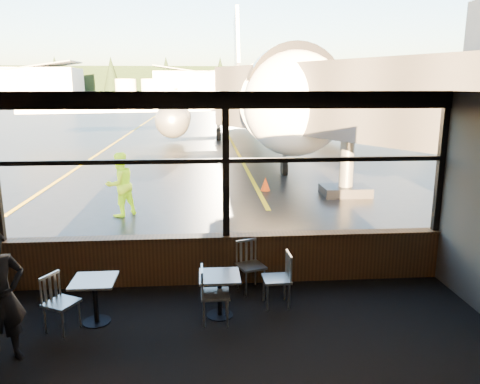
{
  "coord_description": "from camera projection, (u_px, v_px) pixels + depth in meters",
  "views": [
    {
      "loc": [
        -0.4,
        -8.14,
        3.6
      ],
      "look_at": [
        0.33,
        1.0,
        1.5
      ],
      "focal_mm": 35.0,
      "sensor_mm": 36.0,
      "label": 1
    }
  ],
  "objects": [
    {
      "name": "ground_plane",
      "position": [
        203.0,
        99.0,
        125.34
      ],
      "size": [
        520.0,
        520.0,
        0.0
      ],
      "primitive_type": "plane",
      "color": "black",
      "rests_on": "ground"
    },
    {
      "name": "carpet_floor",
      "position": [
        239.0,
        380.0,
        5.82
      ],
      "size": [
        8.0,
        6.0,
        0.01
      ],
      "primitive_type": "cube",
      "color": "black",
      "rests_on": "ground"
    },
    {
      "name": "ceiling",
      "position": [
        239.0,
        94.0,
        5.04
      ],
      "size": [
        8.0,
        6.0,
        0.04
      ],
      "primitive_type": "cube",
      "color": "#38332D",
      "rests_on": "ground"
    },
    {
      "name": "window_sill",
      "position": [
        226.0,
        260.0,
        8.64
      ],
      "size": [
        8.0,
        0.28,
        0.9
      ],
      "primitive_type": "cube",
      "color": "#523119",
      "rests_on": "ground"
    },
    {
      "name": "window_header",
      "position": [
        225.0,
        100.0,
        7.99
      ],
      "size": [
        8.0,
        0.18,
        0.3
      ],
      "primitive_type": "cube",
      "color": "black",
      "rests_on": "ground"
    },
    {
      "name": "mullion_centre",
      "position": [
        226.0,
        166.0,
        8.25
      ],
      "size": [
        0.12,
        0.12,
        2.6
      ],
      "primitive_type": "cube",
      "color": "black",
      "rests_on": "ground"
    },
    {
      "name": "mullion_right",
      "position": [
        441.0,
        163.0,
        8.55
      ],
      "size": [
        0.12,
        0.12,
        2.6
      ],
      "primitive_type": "cube",
      "color": "black",
      "rests_on": "ground"
    },
    {
      "name": "window_transom",
      "position": [
        226.0,
        161.0,
        8.23
      ],
      "size": [
        8.0,
        0.1,
        0.08
      ],
      "primitive_type": "cube",
      "color": "black",
      "rests_on": "ground"
    },
    {
      "name": "airliner",
      "position": [
        254.0,
        56.0,
        29.51
      ],
      "size": [
        29.52,
        35.41,
        10.81
      ],
      "primitive_type": null,
      "rotation": [
        0.0,
        0.0,
        -0.0
      ],
      "color": "white",
      "rests_on": "ground_plane"
    },
    {
      "name": "jet_bridge",
      "position": [
        338.0,
        124.0,
        13.81
      ],
      "size": [
        9.32,
        11.39,
        4.97
      ],
      "primitive_type": null,
      "color": "#2D2D30",
      "rests_on": "ground_plane"
    },
    {
      "name": "cafe_table_near",
      "position": [
        220.0,
        296.0,
        7.39
      ],
      "size": [
        0.64,
        0.64,
        0.7
      ],
      "primitive_type": null,
      "color": "gray",
      "rests_on": "carpet_floor"
    },
    {
      "name": "cafe_table_mid",
      "position": [
        95.0,
        301.0,
        7.18
      ],
      "size": [
        0.65,
        0.65,
        0.72
      ],
      "primitive_type": null,
      "color": "#ADA79F",
      "rests_on": "carpet_floor"
    },
    {
      "name": "chair_near_e",
      "position": [
        277.0,
        279.0,
        7.72
      ],
      "size": [
        0.52,
        0.52,
        0.93
      ],
      "primitive_type": null,
      "rotation": [
        0.0,
        0.0,
        1.6
      ],
      "color": "#BAB4A8",
      "rests_on": "carpet_floor"
    },
    {
      "name": "chair_near_w",
      "position": [
        215.0,
        295.0,
        7.18
      ],
      "size": [
        0.5,
        0.5,
        0.91
      ],
      "primitive_type": null,
      "rotation": [
        0.0,
        0.0,
        -1.56
      ],
      "color": "#B9B3A7",
      "rests_on": "carpet_floor"
    },
    {
      "name": "chair_near_n",
      "position": [
        251.0,
        267.0,
        8.28
      ],
      "size": [
        0.64,
        0.64,
        0.92
      ],
      "primitive_type": null,
      "rotation": [
        0.0,
        0.0,
        3.49
      ],
      "color": "beige",
      "rests_on": "carpet_floor"
    },
    {
      "name": "chair_mid_w",
      "position": [
        61.0,
        303.0,
        6.92
      ],
      "size": [
        0.65,
        0.65,
        0.88
      ],
      "primitive_type": null,
      "rotation": [
        0.0,
        0.0,
        -2.06
      ],
      "color": "beige",
      "rests_on": "carpet_floor"
    },
    {
      "name": "ground_crew",
      "position": [
        120.0,
        184.0,
        13.03
      ],
      "size": [
        1.1,
        1.09,
        1.79
      ],
      "primitive_type": "imported",
      "rotation": [
        0.0,
        0.0,
        3.91
      ],
      "color": "#BFF219",
      "rests_on": "ground_plane"
    },
    {
      "name": "cone_nose",
      "position": [
        265.0,
        184.0,
        16.29
      ],
      "size": [
        0.34,
        0.34,
        0.48
      ],
      "primitive_type": "cone",
      "color": "#FF5508",
      "rests_on": "ground_plane"
    },
    {
      "name": "hangar_left",
      "position": [
        17.0,
        80.0,
        176.97
      ],
      "size": [
        45.0,
        18.0,
        11.0
      ],
      "primitive_type": null,
      "color": "silver",
      "rests_on": "ground_plane"
    },
    {
      "name": "hangar_mid",
      "position": [
        203.0,
        82.0,
        187.39
      ],
      "size": [
        38.0,
        15.0,
        10.0
      ],
      "primitive_type": null,
      "color": "silver",
      "rests_on": "ground_plane"
    },
    {
      "name": "hangar_right",
      "position": [
        354.0,
        79.0,
        185.03
      ],
      "size": [
        50.0,
        20.0,
        12.0
      ],
      "primitive_type": null,
      "color": "silver",
      "rests_on": "ground_plane"
    },
    {
      "name": "fuel_tank_a",
      "position": [
        126.0,
        87.0,
        182.59
      ],
      "size": [
        8.0,
        8.0,
        6.0
      ],
      "primitive_type": "cylinder",
      "color": "silver",
      "rests_on": "ground_plane"
    },
    {
      "name": "fuel_tank_b",
      "position": [
        152.0,
        87.0,
        183.37
      ],
      "size": [
        8.0,
        8.0,
        6.0
      ],
      "primitive_type": "cylinder",
      "color": "silver",
      "rests_on": "ground_plane"
    },
    {
      "name": "fuel_tank_c",
      "position": [
        177.0,
        87.0,
        184.14
      ],
      "size": [
        8.0,
        8.0,
        6.0
      ],
      "primitive_type": "cylinder",
      "color": "silver",
      "rests_on": "ground_plane"
    },
    {
      "name": "treeline",
      "position": [
        202.0,
        80.0,
        211.46
      ],
      "size": [
        360.0,
        3.0,
        12.0
      ],
      "primitive_type": "cube",
      "color": "black",
      "rests_on": "ground_plane"
    }
  ]
}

